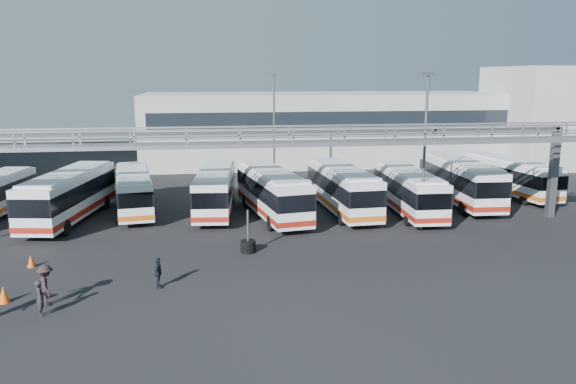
{
  "coord_description": "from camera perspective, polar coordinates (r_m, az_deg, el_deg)",
  "views": [
    {
      "loc": [
        -1.8,
        -27.3,
        9.99
      ],
      "look_at": [
        2.96,
        6.0,
        3.01
      ],
      "focal_mm": 35.0,
      "sensor_mm": 36.0,
      "label": 1
    }
  ],
  "objects": [
    {
      "name": "ground",
      "position": [
        29.13,
        -4.15,
        -8.36
      ],
      "size": [
        140.0,
        140.0,
        0.0
      ],
      "primitive_type": "plane",
      "color": "black",
      "rests_on": "ground"
    },
    {
      "name": "gantry",
      "position": [
        33.52,
        -5.0,
        4.0
      ],
      "size": [
        51.4,
        5.15,
        7.1
      ],
      "color": "#919499",
      "rests_on": "ground"
    },
    {
      "name": "warehouse",
      "position": [
        67.01,
        3.81,
        6.58
      ],
      "size": [
        42.0,
        14.0,
        8.0
      ],
      "primitive_type": "cube",
      "color": "#9E9E99",
      "rests_on": "ground"
    },
    {
      "name": "building_right",
      "position": [
        71.56,
        25.88,
        6.97
      ],
      "size": [
        14.0,
        12.0,
        11.0
      ],
      "primitive_type": "cube",
      "color": "#B2B2AD",
      "rests_on": "ground"
    },
    {
      "name": "light_pole_mid",
      "position": [
        37.22,
        13.73,
        4.82
      ],
      "size": [
        0.7,
        0.35,
        10.21
      ],
      "color": "#4C4F54",
      "rests_on": "ground"
    },
    {
      "name": "light_pole_back",
      "position": [
        49.83,
        -1.43,
        6.82
      ],
      "size": [
        0.7,
        0.35,
        10.21
      ],
      "color": "#4C4F54",
      "rests_on": "ground"
    },
    {
      "name": "bus_2",
      "position": [
        41.83,
        -21.36,
        -0.2
      ],
      "size": [
        4.56,
        11.75,
        3.48
      ],
      "rotation": [
        0.0,
        0.0,
        -0.17
      ],
      "color": "silver",
      "rests_on": "ground"
    },
    {
      "name": "bus_3",
      "position": [
        43.07,
        -15.39,
        0.24
      ],
      "size": [
        3.85,
        10.52,
        3.12
      ],
      "rotation": [
        0.0,
        0.0,
        0.15
      ],
      "color": "silver",
      "rests_on": "ground"
    },
    {
      "name": "bus_4",
      "position": [
        41.74,
        -7.38,
        0.31
      ],
      "size": [
        3.41,
        10.86,
        3.24
      ],
      "rotation": [
        0.0,
        0.0,
        -0.09
      ],
      "color": "silver",
      "rests_on": "ground"
    },
    {
      "name": "bus_5",
      "position": [
        40.13,
        -1.61,
        0.06
      ],
      "size": [
        4.4,
        11.43,
        3.39
      ],
      "rotation": [
        0.0,
        0.0,
        0.17
      ],
      "color": "silver",
      "rests_on": "ground"
    },
    {
      "name": "bus_6",
      "position": [
        41.7,
        5.56,
        0.45
      ],
      "size": [
        3.27,
        11.3,
        3.39
      ],
      "rotation": [
        0.0,
        0.0,
        0.06
      ],
      "color": "silver",
      "rests_on": "ground"
    },
    {
      "name": "bus_7",
      "position": [
        42.08,
        12.14,
        0.22
      ],
      "size": [
        2.86,
        10.72,
        3.23
      ],
      "rotation": [
        0.0,
        0.0,
        -0.04
      ],
      "color": "silver",
      "rests_on": "ground"
    },
    {
      "name": "bus_8",
      "position": [
        46.33,
        17.06,
        1.21
      ],
      "size": [
        3.16,
        11.66,
        3.51
      ],
      "rotation": [
        0.0,
        0.0,
        -0.04
      ],
      "color": "silver",
      "rests_on": "ground"
    },
    {
      "name": "bus_9",
      "position": [
        50.83,
        21.65,
        1.56
      ],
      "size": [
        3.8,
        10.62,
        3.15
      ],
      "rotation": [
        0.0,
        0.0,
        0.14
      ],
      "color": "silver",
      "rests_on": "ground"
    },
    {
      "name": "pedestrian_a",
      "position": [
        26.28,
        -23.85,
        -9.83
      ],
      "size": [
        0.49,
        0.64,
        1.57
      ],
      "primitive_type": "imported",
      "rotation": [
        0.0,
        0.0,
        1.79
      ],
      "color": "#21222A",
      "rests_on": "ground"
    },
    {
      "name": "pedestrian_c",
      "position": [
        27.25,
        -23.36,
        -8.69
      ],
      "size": [
        1.1,
        1.38,
        1.87
      ],
      "primitive_type": "imported",
      "rotation": [
        0.0,
        0.0,
        1.95
      ],
      "color": "black",
      "rests_on": "ground"
    },
    {
      "name": "pedestrian_d",
      "position": [
        27.79,
        -13.05,
        -7.99
      ],
      "size": [
        0.54,
        0.95,
        1.52
      ],
      "primitive_type": "imported",
      "rotation": [
        0.0,
        0.0,
        1.37
      ],
      "color": "black",
      "rests_on": "ground"
    },
    {
      "name": "cone_left",
      "position": [
        28.53,
        -26.91,
        -9.26
      ],
      "size": [
        0.59,
        0.59,
        0.78
      ],
      "primitive_type": "cone",
      "rotation": [
        0.0,
        0.0,
        0.23
      ],
      "color": "#F1510D",
      "rests_on": "ground"
    },
    {
      "name": "cone_right",
      "position": [
        33.02,
        -24.65,
        -6.38
      ],
      "size": [
        0.53,
        0.53,
        0.67
      ],
      "primitive_type": "cone",
      "rotation": [
        0.0,
        0.0,
        0.32
      ],
      "color": "#F1510D",
      "rests_on": "ground"
    },
    {
      "name": "tire_stack",
      "position": [
        32.53,
        -4.07,
        -5.41
      ],
      "size": [
        0.88,
        0.88,
        2.5
      ],
      "color": "black",
      "rests_on": "ground"
    }
  ]
}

